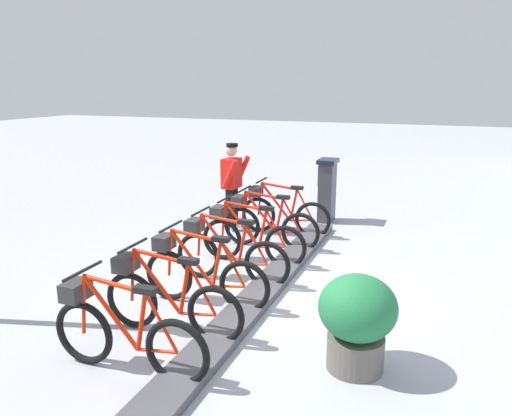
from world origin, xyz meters
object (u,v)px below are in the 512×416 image
object	(u,v)px
payment_kiosk	(327,189)
bike_docked_0	(281,212)
bike_docked_2	(248,237)
bike_docked_6	(121,332)
bike_docked_4	(200,273)
bike_docked_3	(227,253)
planter_bush	(357,318)
bike_docked_5	(166,299)
worker_near_rack	(232,183)
bike_docked_1	(266,223)

from	to	relation	value
payment_kiosk	bike_docked_0	bearing A→B (deg)	64.47
bike_docked_0	bike_docked_2	distance (m)	1.61
bike_docked_6	bike_docked_4	bearing A→B (deg)	-90.00
bike_docked_3	bike_docked_4	world-z (taller)	same
bike_docked_6	planter_bush	bearing A→B (deg)	-156.93
payment_kiosk	bike_docked_4	world-z (taller)	payment_kiosk
bike_docked_2	bike_docked_5	distance (m)	2.42
payment_kiosk	planter_bush	xyz separation A→B (m)	(-1.51, 5.14, -0.12)
bike_docked_3	worker_near_rack	world-z (taller)	worker_near_rack
worker_near_rack	bike_docked_6	bearing A→B (deg)	101.51
bike_docked_3	planter_bush	xyz separation A→B (m)	(-2.08, 1.53, 0.11)
payment_kiosk	bike_docked_2	bearing A→B (deg)	78.49
payment_kiosk	bike_docked_5	xyz separation A→B (m)	(0.57, 5.23, -0.24)
bike_docked_0	bike_docked_4	bearing A→B (deg)	90.00
bike_docked_3	worker_near_rack	distance (m)	2.63
payment_kiosk	bike_docked_6	bearing A→B (deg)	84.58
payment_kiosk	bike_docked_5	bearing A→B (deg)	83.76
bike_docked_3	bike_docked_4	xyz separation A→B (m)	(0.00, 0.81, 0.00)
bike_docked_0	bike_docked_4	size ratio (longest dim) A/B	1.00
bike_docked_0	bike_docked_3	distance (m)	2.42
worker_near_rack	bike_docked_5	bearing A→B (deg)	103.75
bike_docked_4	bike_docked_6	bearing A→B (deg)	90.00
bike_docked_3	bike_docked_5	distance (m)	1.61
bike_docked_3	bike_docked_5	world-z (taller)	same
bike_docked_2	bike_docked_5	world-z (taller)	same
worker_near_rack	payment_kiosk	bearing A→B (deg)	-141.79
bike_docked_3	bike_docked_6	size ratio (longest dim) A/B	1.00
bike_docked_4	bike_docked_5	distance (m)	0.81
planter_bush	bike_docked_5	bearing A→B (deg)	2.25
bike_docked_6	payment_kiosk	bearing A→B (deg)	-95.42
bike_docked_1	worker_near_rack	size ratio (longest dim) A/B	1.04
bike_docked_4	planter_bush	xyz separation A→B (m)	(-2.08, 0.72, 0.11)
bike_docked_0	bike_docked_2	world-z (taller)	same
bike_docked_1	bike_docked_3	xyz separation A→B (m)	(0.00, 1.61, 0.00)
bike_docked_2	bike_docked_5	size ratio (longest dim) A/B	1.00
bike_docked_3	bike_docked_6	xyz separation A→B (m)	(0.00, 2.42, 0.00)
payment_kiosk	bike_docked_3	xyz separation A→B (m)	(0.57, 3.61, -0.24)
bike_docked_4	planter_bush	distance (m)	2.21
bike_docked_0	bike_docked_3	size ratio (longest dim) A/B	1.00
bike_docked_5	worker_near_rack	bearing A→B (deg)	-76.25
bike_docked_0	planter_bush	xyz separation A→B (m)	(-2.08, 3.95, 0.11)
bike_docked_0	bike_docked_4	xyz separation A→B (m)	(0.00, 3.22, 0.00)
bike_docked_2	bike_docked_6	world-z (taller)	same
bike_docked_1	bike_docked_6	size ratio (longest dim) A/B	1.00
bike_docked_6	worker_near_rack	distance (m)	4.93
planter_bush	bike_docked_3	bearing A→B (deg)	-36.27
bike_docked_1	worker_near_rack	xyz separation A→B (m)	(0.98, -0.78, 0.48)
bike_docked_1	bike_docked_2	distance (m)	0.81
bike_docked_4	bike_docked_6	xyz separation A→B (m)	(0.00, 1.61, 0.00)
bike_docked_4	bike_docked_2	bearing A→B (deg)	-90.00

